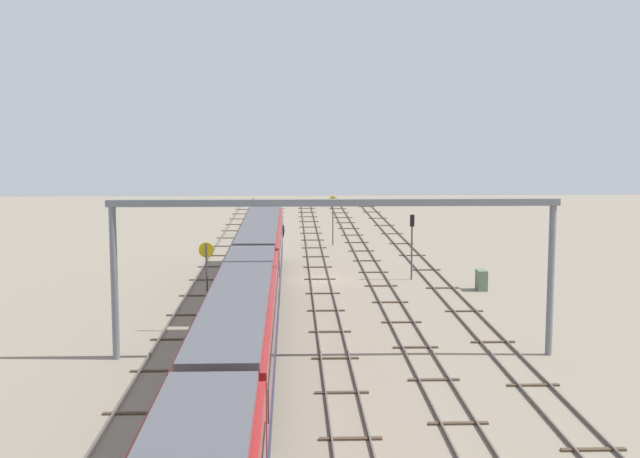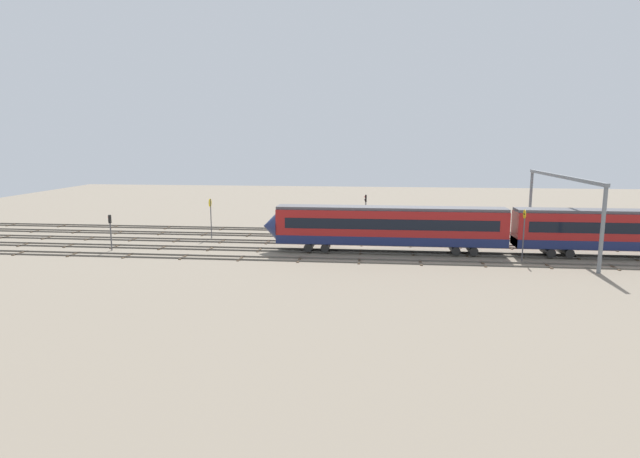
# 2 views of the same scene
# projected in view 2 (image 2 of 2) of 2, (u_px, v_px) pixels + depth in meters

# --- Properties ---
(ground_plane) EXTENTS (154.10, 154.10, 0.00)m
(ground_plane) POSITION_uv_depth(u_px,v_px,m) (362.00, 244.00, 60.43)
(ground_plane) COLOR gray
(track_near_foreground) EXTENTS (138.10, 2.40, 0.16)m
(track_near_foreground) POSITION_uv_depth(u_px,v_px,m) (364.00, 231.00, 69.05)
(track_near_foreground) COLOR #59544C
(track_near_foreground) RESTS_ON ground
(track_second_near) EXTENTS (138.10, 2.40, 0.16)m
(track_second_near) POSITION_uv_depth(u_px,v_px,m) (363.00, 237.00, 64.73)
(track_second_near) COLOR #59544C
(track_second_near) RESTS_ON ground
(track_middle) EXTENTS (138.10, 2.40, 0.16)m
(track_middle) POSITION_uv_depth(u_px,v_px,m) (362.00, 244.00, 60.42)
(track_middle) COLOR #59544C
(track_middle) RESTS_ON ground
(track_with_train) EXTENTS (138.10, 2.40, 0.16)m
(track_with_train) POSITION_uv_depth(u_px,v_px,m) (361.00, 252.00, 56.10)
(track_with_train) COLOR #59544C
(track_with_train) RESTS_ON ground
(track_far_background) EXTENTS (138.10, 2.40, 0.16)m
(track_far_background) POSITION_uv_depth(u_px,v_px,m) (359.00, 261.00, 51.78)
(track_far_background) COLOR #59544C
(track_far_background) RESTS_ON ground
(train) EXTENTS (75.20, 3.24, 4.80)m
(train) POSITION_uv_depth(u_px,v_px,m) (631.00, 233.00, 52.81)
(train) COLOR maroon
(train) RESTS_ON ground
(overhead_gantry) EXTENTS (0.40, 22.83, 8.13)m
(overhead_gantry) POSITION_uv_depth(u_px,v_px,m) (561.00, 191.00, 57.07)
(overhead_gantry) COLOR slate
(overhead_gantry) RESTS_ON ground
(speed_sign_near_foreground) EXTENTS (0.14, 0.88, 5.18)m
(speed_sign_near_foreground) POSITION_uv_depth(u_px,v_px,m) (524.00, 228.00, 51.27)
(speed_sign_near_foreground) COLOR #4C4C51
(speed_sign_near_foreground) RESTS_ON ground
(speed_sign_mid_trackside) EXTENTS (0.14, 1.01, 4.88)m
(speed_sign_mid_trackside) POSITION_uv_depth(u_px,v_px,m) (211.00, 212.00, 63.69)
(speed_sign_mid_trackside) COLOR #4C4C51
(speed_sign_mid_trackside) RESTS_ON ground
(signal_light_trackside_approach) EXTENTS (0.31, 0.32, 5.03)m
(signal_light_trackside_approach) POSITION_uv_depth(u_px,v_px,m) (366.00, 209.00, 66.74)
(signal_light_trackside_approach) COLOR #4C4C51
(signal_light_trackside_approach) RESTS_ON ground
(signal_light_trackside_departure) EXTENTS (0.31, 0.32, 3.91)m
(signal_light_trackside_departure) POSITION_uv_depth(u_px,v_px,m) (110.00, 227.00, 56.63)
(signal_light_trackside_departure) COLOR #4C4C51
(signal_light_trackside_departure) RESTS_ON ground
(relay_cabinet) EXTENTS (1.26, 0.67, 1.47)m
(relay_cabinet) POSITION_uv_depth(u_px,v_px,m) (398.00, 223.00, 71.08)
(relay_cabinet) COLOR #597259
(relay_cabinet) RESTS_ON ground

